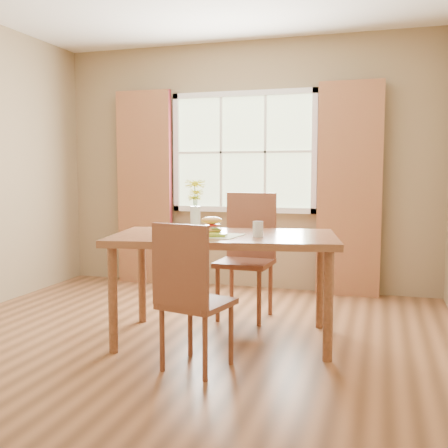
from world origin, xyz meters
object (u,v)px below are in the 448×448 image
at_px(chair_near, 190,291).
at_px(croissant_sandwich, 212,225).
at_px(dining_table, 224,245).
at_px(water_glass, 258,229).
at_px(flower_vase, 195,200).
at_px(chair_far, 248,249).

distance_m(chair_near, croissant_sandwich, 0.71).
xyz_separation_m(dining_table, water_glass, (0.28, -0.07, 0.14)).
bearing_deg(water_glass, chair_near, -115.08).
xyz_separation_m(chair_near, flower_vase, (-0.26, 0.84, 0.53)).
height_order(dining_table, water_glass, water_glass).
height_order(dining_table, flower_vase, flower_vase).
bearing_deg(flower_vase, chair_near, -72.63).
bearing_deg(dining_table, chair_far, 79.30).
relative_size(chair_far, water_glass, 9.63).
height_order(chair_far, croissant_sandwich, chair_far).
bearing_deg(water_glass, croissant_sandwich, -175.43).
bearing_deg(chair_far, water_glass, -67.91).
distance_m(dining_table, chair_far, 0.73).
bearing_deg(flower_vase, chair_far, 63.86).
distance_m(chair_far, croissant_sandwich, 0.87).
xyz_separation_m(chair_far, flower_vase, (-0.29, -0.58, 0.46)).
xyz_separation_m(chair_near, croissant_sandwich, (-0.05, 0.60, 0.36)).
xyz_separation_m(dining_table, flower_vase, (-0.28, 0.13, 0.33)).
xyz_separation_m(chair_near, chair_far, (0.02, 1.42, 0.07)).
relative_size(dining_table, croissant_sandwich, 9.77).
distance_m(croissant_sandwich, flower_vase, 0.36).
bearing_deg(chair_far, chair_near, -87.96).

